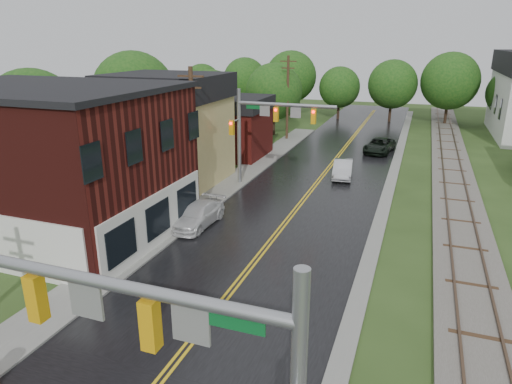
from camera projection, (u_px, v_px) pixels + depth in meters
The scene contains 18 objects.
main_road at pixel (319, 180), 36.14m from camera, with size 10.00×90.00×0.02m, color black.
curb_right at pixel (394, 170), 38.84m from camera, with size 0.80×70.00×0.12m, color gray.
sidewalk_left at pixel (222, 190), 33.69m from camera, with size 2.40×50.00×0.12m, color gray.
brick_building at pixel (45, 161), 25.50m from camera, with size 14.30×10.30×8.30m.
yellow_house at pixel (169, 140), 35.12m from camera, with size 8.00×7.00×6.40m, color tan.
darkred_building at pixel (228, 133), 43.13m from camera, with size 7.00×6.00×4.40m, color #3F0F0C.
railroad at pixel (453, 174), 37.32m from camera, with size 3.20×80.00×0.30m.
traffic_signal_near at pixel (187, 357), 8.48m from camera, with size 7.34×0.30×7.20m.
traffic_signal_far at pixel (266, 121), 33.01m from camera, with size 7.34×0.43×7.20m.
utility_pole_b at pixel (193, 134), 29.71m from camera, with size 1.80×0.28×9.00m.
utility_pole_c at pixel (288, 97), 49.32m from camera, with size 1.80×0.28×9.00m.
tree_left_a at pixel (35, 117), 33.72m from camera, with size 6.80×6.80×8.67m.
tree_left_b at pixel (135, 95), 41.80m from camera, with size 7.60×7.60×9.69m.
tree_left_c at pixel (212, 100), 48.01m from camera, with size 6.00×6.00×7.65m.
tree_left_e at pixel (275, 93), 51.64m from camera, with size 6.40×6.40×8.16m.
suv_dark at pixel (379, 146), 44.64m from camera, with size 2.32×5.02×1.40m, color black.
sedan_silver at pixel (343, 169), 36.61m from camera, with size 1.47×4.20×1.39m, color silver.
pickup_white at pixel (198, 215), 27.12m from camera, with size 1.84×4.53×1.31m, color silver.
Camera 1 is at (7.09, -4.20, 10.58)m, focal length 32.00 mm.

